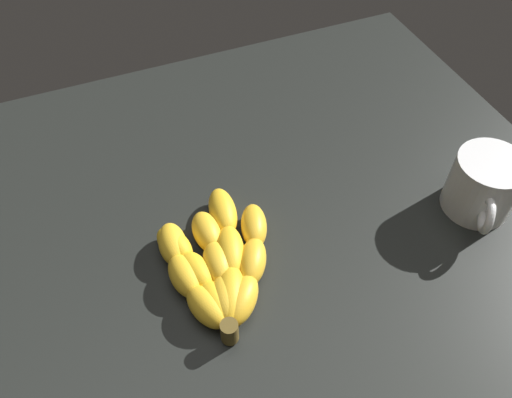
{
  "coord_description": "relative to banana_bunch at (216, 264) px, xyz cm",
  "views": [
    {
      "loc": [
        33.97,
        -20.08,
        53.74
      ],
      "look_at": [
        -4.74,
        -4.27,
        4.12
      ],
      "focal_mm": 36.21,
      "sensor_mm": 36.0,
      "label": 1
    }
  ],
  "objects": [
    {
      "name": "ground_plane",
      "position": [
        -1.01,
        11.74,
        -3.24
      ],
      "size": [
        84.82,
        79.14,
        3.07
      ],
      "primitive_type": "cube",
      "color": "black"
    },
    {
      "name": "banana_bunch",
      "position": [
        0.0,
        0.0,
        0.0
      ],
      "size": [
        20.98,
        15.29,
        3.5
      ],
      "color": "gold",
      "rests_on": "ground_plane"
    },
    {
      "name": "coffee_mug",
      "position": [
        3.23,
        35.45,
        2.43
      ],
      "size": [
        11.17,
        9.49,
        8.24
      ],
      "color": "silver",
      "rests_on": "ground_plane"
    }
  ]
}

